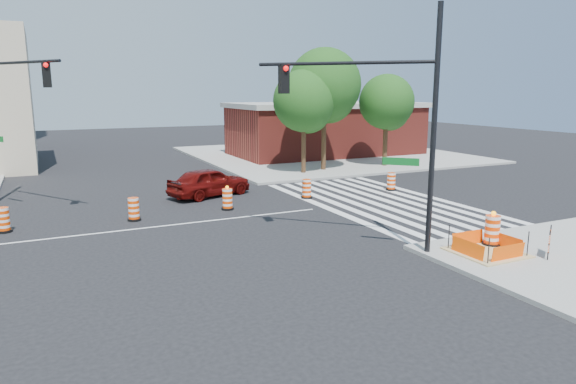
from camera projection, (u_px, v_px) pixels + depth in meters
name	position (u px, v px, depth m)	size (l,w,h in m)	color
ground	(168.00, 225.00, 21.90)	(120.00, 120.00, 0.00)	black
sidewalk_ne	(325.00, 154.00, 45.43)	(22.00, 22.00, 0.15)	gray
crosswalk_east	(379.00, 202.00, 26.54)	(6.75, 13.50, 0.01)	silver
lane_centerline	(168.00, 225.00, 21.90)	(14.00, 0.12, 0.01)	silver
excavation_pit	(487.00, 251.00, 17.71)	(2.20, 2.20, 0.90)	tan
brick_storefront	(326.00, 129.00, 44.99)	(16.50, 8.50, 4.60)	maroon
red_coupe	(209.00, 182.00, 27.79)	(1.86, 4.63, 1.58)	#550907
signal_pole_se	(382.00, 108.00, 17.49)	(4.59, 4.51, 8.31)	black
pit_drum	(492.00, 232.00, 18.44)	(0.66, 0.66, 1.29)	black
barricade	(550.00, 241.00, 17.23)	(0.73, 0.54, 1.02)	#F64205
tree_north_c	(304.00, 105.00, 34.18)	(4.14, 4.14, 7.04)	#382314
tree_north_d	(325.00, 89.00, 35.33)	(5.03, 5.03, 8.56)	#382314
tree_north_e	(387.00, 105.00, 37.55)	(4.03, 4.03, 6.85)	#382314
median_drum_1	(3.00, 221.00, 20.77)	(0.60, 0.60, 1.02)	black
median_drum_2	(134.00, 210.00, 22.64)	(0.60, 0.60, 1.02)	black
median_drum_3	(227.00, 200.00, 24.71)	(0.60, 0.60, 1.18)	black
median_drum_4	(307.00, 190.00, 27.29)	(0.60, 0.60, 1.02)	black
median_drum_5	(391.00, 182.00, 29.46)	(0.60, 0.60, 1.02)	black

